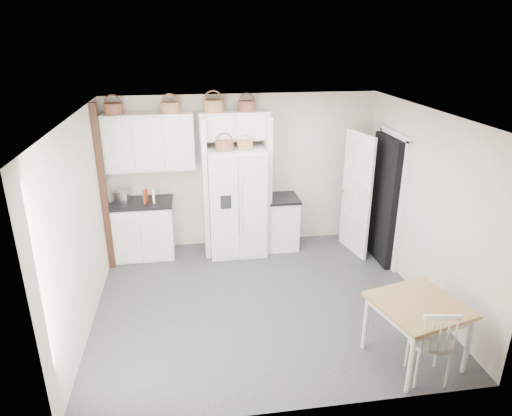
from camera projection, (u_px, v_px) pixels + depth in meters
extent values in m
plane|color=#2A2B33|center=(261.00, 301.00, 6.39)|extent=(4.50, 4.50, 0.00)
plane|color=white|center=(262.00, 115.00, 5.45)|extent=(4.50, 4.50, 0.00)
plane|color=beige|center=(243.00, 171.00, 7.77)|extent=(4.50, 0.00, 4.50)
plane|color=beige|center=(81.00, 225.00, 5.61)|extent=(0.00, 4.00, 4.00)
plane|color=beige|center=(424.00, 206.00, 6.24)|extent=(0.00, 4.00, 4.00)
cube|color=silver|center=(237.00, 201.00, 7.56)|extent=(0.93, 0.75, 1.79)
cube|color=white|center=(143.00, 230.00, 7.56)|extent=(0.99, 0.63, 0.92)
cube|color=white|center=(282.00, 223.00, 7.89)|extent=(0.49, 0.59, 0.87)
cube|color=#9D7C45|center=(415.00, 332.00, 5.13)|extent=(1.09, 1.09, 0.75)
cube|color=white|center=(430.00, 341.00, 4.82)|extent=(0.52, 0.49, 0.95)
cube|color=black|center=(140.00, 203.00, 7.38)|extent=(1.04, 0.67, 0.04)
cube|color=black|center=(282.00, 198.00, 7.73)|extent=(0.53, 0.63, 0.04)
cube|color=silver|center=(120.00, 197.00, 7.26)|extent=(0.32, 0.23, 0.20)
cube|color=#983117|center=(146.00, 196.00, 7.27)|extent=(0.06, 0.15, 0.21)
cube|color=white|center=(153.00, 196.00, 7.29)|extent=(0.05, 0.14, 0.21)
cylinder|color=brown|center=(113.00, 109.00, 6.92)|extent=(0.29, 0.29, 0.16)
cylinder|color=#975D2D|center=(170.00, 107.00, 7.04)|extent=(0.29, 0.29, 0.17)
cylinder|color=#975D2D|center=(213.00, 106.00, 7.13)|extent=(0.33, 0.33, 0.18)
cylinder|color=brown|center=(247.00, 106.00, 7.21)|extent=(0.27, 0.27, 0.16)
cylinder|color=brown|center=(225.00, 146.00, 7.09)|extent=(0.28, 0.28, 0.15)
cylinder|color=#975D2D|center=(245.00, 146.00, 7.14)|extent=(0.24, 0.24, 0.13)
cube|color=white|center=(149.00, 142.00, 7.18)|extent=(1.40, 0.34, 0.90)
cube|color=white|center=(234.00, 125.00, 7.29)|extent=(1.12, 0.34, 0.45)
cube|color=white|center=(205.00, 187.00, 7.45)|extent=(0.08, 0.60, 2.30)
cube|color=white|center=(267.00, 184.00, 7.59)|extent=(0.08, 0.60, 2.30)
cube|color=black|center=(103.00, 190.00, 6.86)|extent=(0.09, 0.09, 2.60)
cube|color=black|center=(385.00, 200.00, 7.24)|extent=(0.18, 0.85, 2.05)
cube|color=white|center=(356.00, 194.00, 7.50)|extent=(0.21, 0.79, 2.05)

